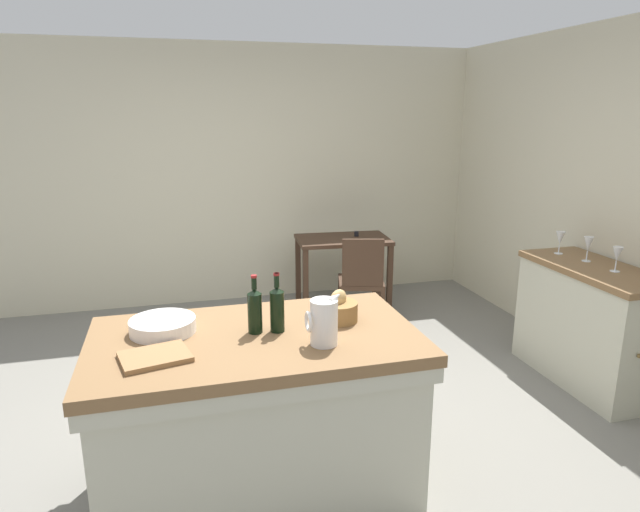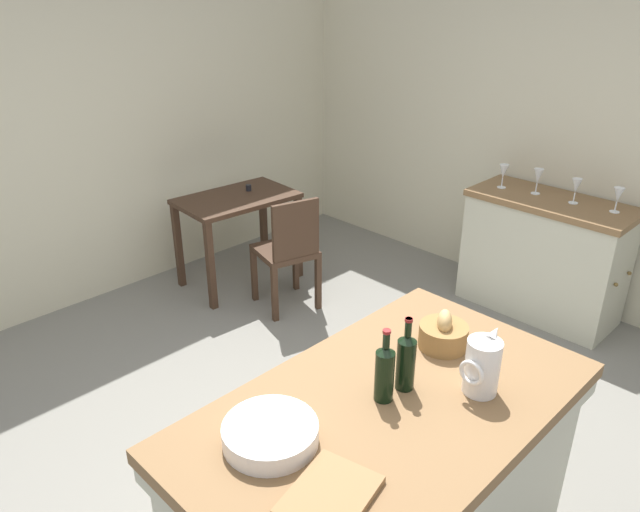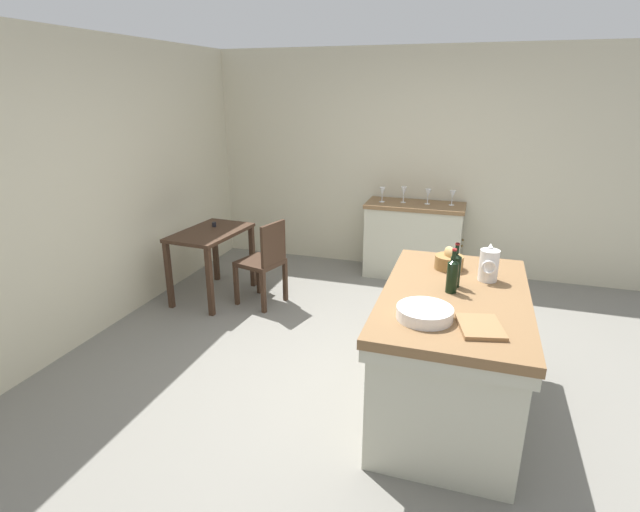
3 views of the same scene
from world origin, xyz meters
TOP-DOWN VIEW (x-y plane):
  - ground_plane at (0.00, 0.00)m, footprint 6.76×6.76m
  - wall_back at (0.00, 2.60)m, footprint 5.32×0.12m
  - wall_right at (2.60, 0.00)m, footprint 0.12×5.20m
  - island_table at (-0.27, -0.58)m, footprint 1.61×0.93m
  - side_cabinet at (2.26, 0.00)m, footprint 0.52×1.14m
  - writing_desk at (0.98, 1.95)m, footprint 0.94×0.63m
  - wooden_chair at (0.96, 1.33)m, footprint 0.49×0.49m
  - pitcher at (0.03, -0.78)m, footprint 0.17×0.13m
  - wash_bowl at (-0.71, -0.43)m, footprint 0.32×0.32m
  - bread_basket at (0.18, -0.51)m, footprint 0.21×0.21m
  - cutting_board at (-0.74, -0.74)m, footprint 0.34×0.29m
  - wine_bottle_dark at (-0.15, -0.56)m, footprint 0.07×0.07m
  - wine_bottle_amber at (-0.26, -0.55)m, footprint 0.07×0.07m
  - wine_glass_far_left at (2.31, -0.40)m, footprint 0.07×0.07m
  - wine_glass_left at (2.28, -0.13)m, footprint 0.07×0.07m
  - wine_glass_middle at (2.28, 0.15)m, footprint 0.07×0.07m
  - wine_glass_right at (2.23, 0.39)m, footprint 0.07×0.07m

SIDE VIEW (x-z plane):
  - ground_plane at x=0.00m, z-range 0.00..0.00m
  - side_cabinet at x=2.26m, z-range 0.00..0.88m
  - island_table at x=-0.27m, z-range 0.03..0.92m
  - wooden_chair at x=0.96m, z-range 0.04..0.93m
  - writing_desk at x=0.98m, z-range 0.22..1.01m
  - cutting_board at x=-0.74m, z-range 0.88..0.90m
  - wash_bowl at x=-0.71m, z-range 0.88..0.95m
  - bread_basket at x=0.18m, z-range 0.86..1.03m
  - pitcher at x=0.03m, z-range 0.86..1.12m
  - wine_glass_far_left at x=2.31m, z-range 0.91..1.08m
  - wine_glass_left at x=2.28m, z-range 0.91..1.09m
  - wine_glass_right at x=2.23m, z-range 0.91..1.09m
  - wine_bottle_amber at x=-0.26m, z-range 0.85..1.15m
  - wine_bottle_dark at x=-0.15m, z-range 0.85..1.16m
  - wine_glass_middle at x=2.28m, z-range 0.91..1.10m
  - wall_back at x=0.00m, z-range 0.00..2.60m
  - wall_right at x=2.60m, z-range 0.00..2.60m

